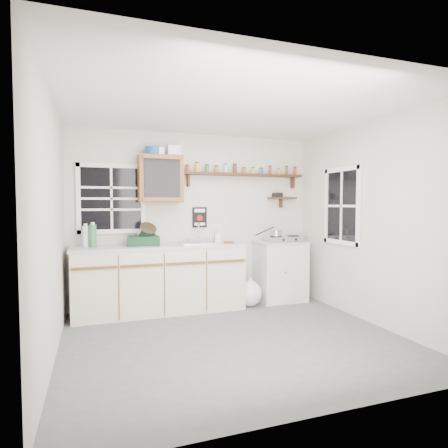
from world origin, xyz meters
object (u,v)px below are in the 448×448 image
object	(u,v)px
upper_cabinet	(160,179)
hotplate	(285,239)
dish_rack	(144,238)
right_cabinet	(280,271)
spice_shelf	(243,174)
main_cabinet	(161,278)

from	to	relation	value
upper_cabinet	hotplate	world-z (taller)	upper_cabinet
dish_rack	right_cabinet	bearing A→B (deg)	3.58
right_cabinet	spice_shelf	distance (m)	1.58
spice_shelf	hotplate	size ratio (longest dim) A/B	3.19
dish_rack	main_cabinet	bearing A→B (deg)	-3.18
upper_cabinet	main_cabinet	bearing A→B (deg)	-103.68
spice_shelf	dish_rack	distance (m)	1.77
right_cabinet	upper_cabinet	size ratio (longest dim) A/B	1.40
right_cabinet	spice_shelf	xyz separation A→B (m)	(-0.54, 0.19, 1.48)
main_cabinet	upper_cabinet	size ratio (longest dim) A/B	3.55
upper_cabinet	hotplate	size ratio (longest dim) A/B	1.08
right_cabinet	dish_rack	world-z (taller)	dish_rack
right_cabinet	dish_rack	distance (m)	2.12
dish_rack	hotplate	distance (m)	2.11
hotplate	main_cabinet	bearing A→B (deg)	178.62
main_cabinet	right_cabinet	world-z (taller)	main_cabinet
upper_cabinet	spice_shelf	xyz separation A→B (m)	(1.26, 0.07, 0.11)
upper_cabinet	dish_rack	xyz separation A→B (m)	(-0.24, -0.12, -0.80)
right_cabinet	dish_rack	xyz separation A→B (m)	(-2.04, -0.00, 0.56)
hotplate	upper_cabinet	bearing A→B (deg)	174.21
upper_cabinet	dish_rack	distance (m)	0.85
dish_rack	hotplate	bearing A→B (deg)	3.04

